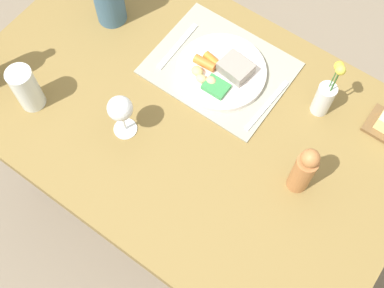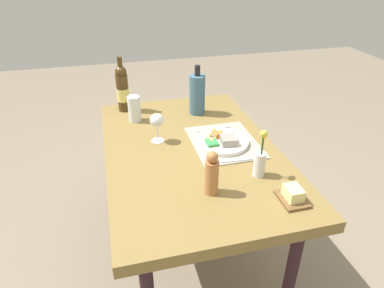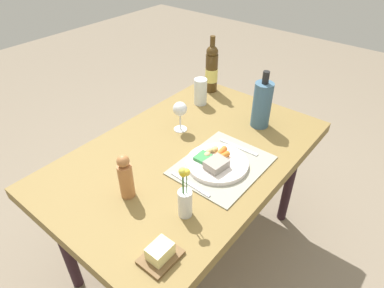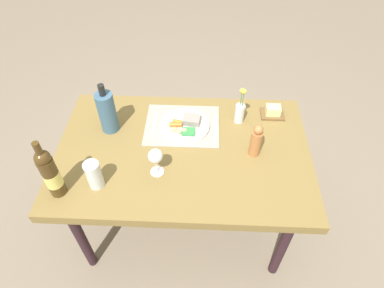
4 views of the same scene
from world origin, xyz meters
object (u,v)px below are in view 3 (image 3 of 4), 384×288
object	(u,v)px
water_tumbler	(200,93)
wine_bottle	(212,69)
fork	(190,184)
flower_vase	(185,199)
dining_table	(189,163)
cooler_bottle	(262,104)
knife	(238,147)
butter_dish	(160,254)
wine_glass	(180,110)
dinner_plate	(216,162)
pepper_mill	(126,177)

from	to	relation	value
water_tumbler	wine_bottle	bearing A→B (deg)	16.10
fork	flower_vase	bearing A→B (deg)	-144.16
dining_table	cooler_bottle	xyz separation A→B (m)	(0.40, -0.14, 0.19)
knife	butter_dish	bearing A→B (deg)	-170.73
flower_vase	water_tumbler	distance (m)	0.83
butter_dish	wine_bottle	bearing A→B (deg)	28.61
wine_glass	dinner_plate	bearing A→B (deg)	-111.41
dining_table	fork	world-z (taller)	fork
dinner_plate	butter_dish	distance (m)	0.50
dinner_plate	wine_bottle	world-z (taller)	wine_bottle
knife	pepper_mill	xyz separation A→B (m)	(-0.52, 0.17, 0.08)
wine_glass	wine_bottle	xyz separation A→B (m)	(0.44, 0.13, 0.02)
flower_vase	dinner_plate	bearing A→B (deg)	13.46
flower_vase	water_tumbler	xyz separation A→B (m)	(0.68, 0.46, -0.01)
knife	pepper_mill	size ratio (longest dim) A/B	1.02
knife	pepper_mill	bearing A→B (deg)	160.45
fork	butter_dish	distance (m)	0.35
water_tumbler	flower_vase	bearing A→B (deg)	-145.97
dining_table	cooler_bottle	size ratio (longest dim) A/B	4.43
wine_glass	pepper_mill	world-z (taller)	pepper_mill
dinner_plate	wine_bottle	distance (m)	0.72
knife	flower_vase	distance (m)	0.47
flower_vase	water_tumbler	bearing A→B (deg)	34.03
dinner_plate	wine_glass	world-z (taller)	wine_glass
knife	fork	bearing A→B (deg)	175.72
butter_dish	wine_glass	bearing A→B (deg)	35.74
cooler_bottle	pepper_mill	world-z (taller)	cooler_bottle
flower_vase	wine_bottle	bearing A→B (deg)	30.97
knife	pepper_mill	world-z (taller)	pepper_mill
fork	wine_bottle	xyz separation A→B (m)	(0.72, 0.43, 0.13)
water_tumbler	dinner_plate	bearing A→B (deg)	-135.03
pepper_mill	butter_dish	xyz separation A→B (m)	(-0.13, -0.29, -0.07)
dinner_plate	knife	size ratio (longest dim) A/B	1.36
dining_table	fork	bearing A→B (deg)	-138.96
dining_table	wine_glass	world-z (taller)	wine_glass
butter_dish	wine_bottle	world-z (taller)	wine_bottle
wine_glass	dining_table	bearing A→B (deg)	-127.99
dinner_plate	fork	distance (m)	0.17
fork	dining_table	bearing A→B (deg)	44.39
dining_table	wine_glass	bearing A→B (deg)	52.01
dining_table	pepper_mill	world-z (taller)	pepper_mill
cooler_bottle	pepper_mill	distance (m)	0.77
knife	wine_glass	distance (m)	0.33
dining_table	wine_glass	size ratio (longest dim) A/B	8.45
wine_glass	water_tumbler	size ratio (longest dim) A/B	1.04
fork	wine_bottle	distance (m)	0.85
pepper_mill	dining_table	bearing A→B (deg)	-1.23
water_tumbler	fork	bearing A→B (deg)	-145.63
cooler_bottle	water_tumbler	distance (m)	0.38
dinner_plate	fork	world-z (taller)	dinner_plate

